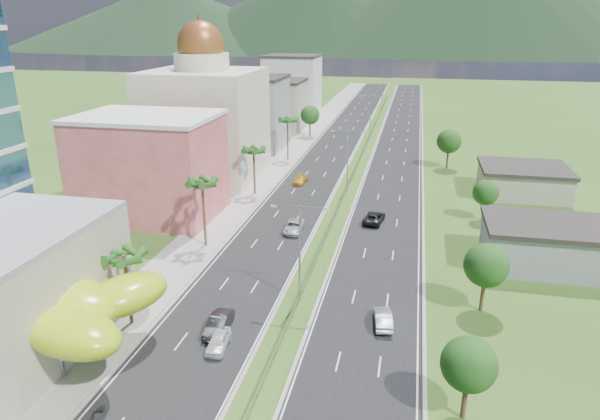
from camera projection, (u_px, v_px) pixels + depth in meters
The scene contains 34 objects.
ground at pixel (277, 354), 48.72m from camera, with size 500.00×500.00×0.00m, color #2D5119.
road_left at pixel (338, 142), 133.07m from camera, with size 11.00×260.00×0.04m, color black.
road_right at pixel (399, 145), 130.11m from camera, with size 11.00×260.00×0.04m, color black.
sidewalk_left at pixel (300, 140), 134.93m from camera, with size 7.00×260.00×0.12m, color gray.
median_guardrail at pixel (360, 158), 114.80m from camera, with size 0.10×216.06×0.76m.
streetlight_median_b at pixel (300, 243), 55.66m from camera, with size 6.04×0.25×11.00m.
streetlight_median_c at pixel (348, 154), 92.49m from camera, with size 6.04×0.25×11.00m.
streetlight_median_d at pixel (371, 113), 133.93m from camera, with size 6.04×0.25×11.00m.
streetlight_median_e at pixel (383, 91), 175.37m from camera, with size 6.04×0.25×11.00m.
lime_canopy at pixel (46, 304), 47.29m from camera, with size 18.00×15.00×7.40m.
pink_shophouse at pixel (150, 168), 81.18m from camera, with size 20.00×15.00×15.00m, color #B94E4C.
domed_building at pixel (205, 117), 101.07m from camera, with size 20.00×20.00×28.70m.
midrise_grey at pixel (250, 114), 125.02m from camera, with size 16.00×15.00×16.00m, color gray.
midrise_beige at pixel (274, 106), 145.78m from camera, with size 16.00×15.00×13.00m, color #A39686.
midrise_white at pixel (292, 87), 166.12m from camera, with size 16.00×15.00×18.00m, color silver.
shed_near at pixel (549, 247), 65.38m from camera, with size 15.00×10.00×5.00m, color gray.
shed_far at pixel (523, 182), 92.71m from camera, with size 14.00×12.00×4.40m, color #A39686.
palm_tree_b at pixel (124, 259), 51.24m from camera, with size 3.60×3.60×8.10m.
palm_tree_c at pixel (202, 185), 69.17m from camera, with size 3.60×3.60×9.60m.
palm_tree_d at pixel (254, 152), 90.68m from camera, with size 3.60×3.60×8.60m.
palm_tree_e at pixel (288, 122), 113.44m from camera, with size 3.60×3.60×9.40m.
leafy_tree_lfar at pixel (310, 115), 137.38m from camera, with size 4.90×4.90×8.05m.
leafy_tree_ra at pixel (469, 365), 39.35m from camera, with size 4.20×4.20×6.90m.
leafy_tree_rb at pixel (486, 266), 54.28m from camera, with size 4.55×4.55×7.47m.
leafy_tree_rc at pixel (486, 193), 79.75m from camera, with size 3.85×3.85×6.33m.
leafy_tree_rd at pixel (449, 141), 107.76m from camera, with size 4.90×4.90×8.05m.
mountain_ridge at pixel (478, 56), 451.30m from camera, with size 860.00×140.00×90.00m, color black, non-canonical shape.
car_white_near_left at pixel (218, 341), 49.29m from camera, with size 1.70×4.23×1.44m, color silver.
car_dark_left at pixel (219, 324), 51.90m from camera, with size 1.74×5.00×1.65m, color black.
car_silver_mid_left at pixel (294, 227), 76.43m from camera, with size 2.52×5.47×1.52m, color #A9ACB0.
car_yellow_far_left at pixel (300, 180), 99.11m from camera, with size 1.96×4.81×1.40m, color #C58B17.
car_silver_right at pixel (383, 318), 53.00m from camera, with size 1.62×4.65×1.53m, color #A0A2A7.
car_dark_far_right at pixel (374, 218), 79.87m from camera, with size 2.60×5.63×1.56m, color black.
motorcycle at pixel (97, 411), 40.74m from camera, with size 0.56×1.84×1.18m, color black.
Camera 1 is at (10.77, -40.10, 28.75)m, focal length 32.00 mm.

